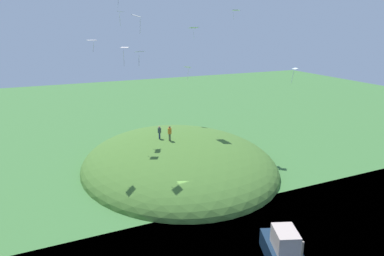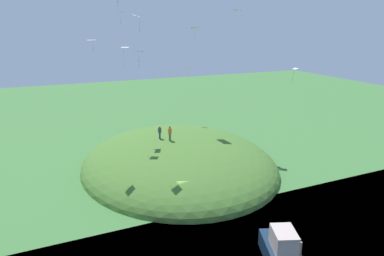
% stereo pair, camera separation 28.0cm
% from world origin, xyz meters
% --- Properties ---
extents(ground_plane, '(160.00, 160.00, 0.00)m').
position_xyz_m(ground_plane, '(0.00, 0.00, 0.00)').
color(ground_plane, '#3D7136').
extents(grass_hill, '(27.42, 24.06, 7.30)m').
position_xyz_m(grass_hill, '(8.26, -2.43, 0.00)').
color(grass_hill, '#45702C').
rests_on(grass_hill, ground_plane).
extents(person_watching_kites, '(0.65, 0.65, 1.86)m').
position_xyz_m(person_watching_kites, '(7.85, -1.18, 4.79)').
color(person_watching_kites, '#505438').
rests_on(person_watching_kites, grass_hill).
extents(person_walking_path, '(0.60, 0.60, 1.66)m').
position_xyz_m(person_walking_path, '(9.13, -0.30, 4.62)').
color(person_walking_path, navy).
rests_on(person_walking_path, grass_hill).
extents(kite_0, '(1.21, 1.15, 2.22)m').
position_xyz_m(kite_0, '(17.86, -7.77, 11.06)').
color(kite_0, white).
extents(kite_1, '(0.65, 0.55, 1.61)m').
position_xyz_m(kite_1, '(0.16, -12.87, 12.50)').
color(kite_1, white).
extents(kite_2, '(1.01, 1.09, 2.11)m').
position_xyz_m(kite_2, '(9.56, 3.37, 14.60)').
color(kite_2, silver).
extents(kite_4, '(1.18, 1.20, 1.22)m').
position_xyz_m(kite_4, '(10.78, -11.58, 18.96)').
color(kite_4, white).
extents(kite_6, '(1.17, 1.04, 1.70)m').
position_xyz_m(kite_6, '(12.76, 2.91, 18.60)').
color(kite_6, silver).
extents(kite_7, '(0.90, 1.24, 1.45)m').
position_xyz_m(kite_7, '(11.92, -6.13, 16.81)').
color(kite_7, white).
extents(kite_8, '(1.15, 1.01, 1.53)m').
position_xyz_m(kite_8, '(-0.03, 4.32, 17.79)').
color(kite_8, white).
extents(kite_9, '(0.83, 1.03, 1.57)m').
position_xyz_m(kite_9, '(4.02, 3.10, 14.58)').
color(kite_9, white).
extents(kite_11, '(0.81, 1.03, 1.20)m').
position_xyz_m(kite_11, '(7.01, 7.21, 15.64)').
color(kite_11, white).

